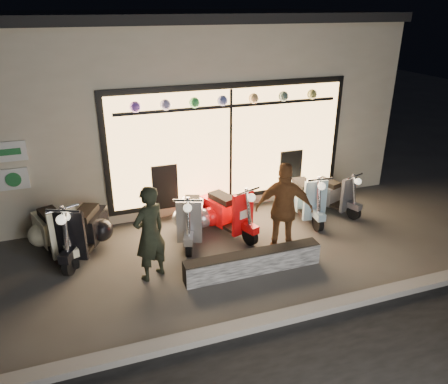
{
  "coord_description": "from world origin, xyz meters",
  "views": [
    {
      "loc": [
        -2.34,
        -6.67,
        4.4
      ],
      "look_at": [
        0.19,
        0.6,
        1.05
      ],
      "focal_mm": 35.0,
      "sensor_mm": 36.0,
      "label": 1
    }
  ],
  "objects_px": {
    "scooter_silver": "(192,216)",
    "woman": "(284,209)",
    "graffiti_barrier": "(253,262)",
    "man": "(150,234)",
    "scooter_red": "(224,211)"
  },
  "relations": [
    {
      "from": "man",
      "to": "woman",
      "type": "xyz_separation_m",
      "value": [
        2.5,
        0.02,
        0.05
      ]
    },
    {
      "from": "scooter_red",
      "to": "woman",
      "type": "distance_m",
      "value": 1.49
    },
    {
      "from": "scooter_silver",
      "to": "scooter_red",
      "type": "distance_m",
      "value": 0.7
    },
    {
      "from": "graffiti_barrier",
      "to": "scooter_silver",
      "type": "xyz_separation_m",
      "value": [
        -0.66,
        1.64,
        0.23
      ]
    },
    {
      "from": "scooter_silver",
      "to": "woman",
      "type": "height_order",
      "value": "woman"
    },
    {
      "from": "scooter_silver",
      "to": "man",
      "type": "xyz_separation_m",
      "value": [
        -1.04,
        -1.2,
        0.42
      ]
    },
    {
      "from": "graffiti_barrier",
      "to": "man",
      "type": "relative_size",
      "value": 1.46
    },
    {
      "from": "man",
      "to": "woman",
      "type": "relative_size",
      "value": 0.95
    },
    {
      "from": "scooter_silver",
      "to": "woman",
      "type": "distance_m",
      "value": 1.93
    },
    {
      "from": "scooter_silver",
      "to": "woman",
      "type": "bearing_deg",
      "value": -19.46
    },
    {
      "from": "graffiti_barrier",
      "to": "man",
      "type": "xyz_separation_m",
      "value": [
        -1.7,
        0.44,
        0.65
      ]
    },
    {
      "from": "graffiti_barrier",
      "to": "scooter_silver",
      "type": "relative_size",
      "value": 1.66
    },
    {
      "from": "scooter_red",
      "to": "woman",
      "type": "height_order",
      "value": "woman"
    },
    {
      "from": "graffiti_barrier",
      "to": "man",
      "type": "height_order",
      "value": "man"
    },
    {
      "from": "scooter_red",
      "to": "man",
      "type": "bearing_deg",
      "value": -165.55
    }
  ]
}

